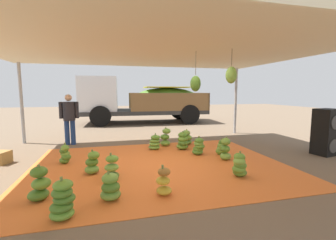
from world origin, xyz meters
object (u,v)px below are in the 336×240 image
banana_bunch_3 (164,182)px  banana_bunch_9 (225,150)px  banana_bunch_1 (92,163)px  banana_bunch_5 (65,155)px  banana_bunch_8 (110,188)px  speaker_stack (326,132)px  banana_bunch_6 (112,168)px  banana_bunch_11 (183,141)px  banana_bunch_0 (155,143)px  banana_bunch_2 (199,147)px  banana_bunch_4 (221,148)px  banana_bunch_14 (187,138)px  banana_bunch_7 (39,185)px  banana_bunch_12 (165,138)px  worker_0 (69,116)px  crate_0 (0,158)px  cargo_truck_main (141,100)px  banana_bunch_13 (240,166)px  banana_bunch_10 (63,201)px

banana_bunch_3 → banana_bunch_9: 2.40m
banana_bunch_1 → banana_bunch_5: size_ratio=1.00×
banana_bunch_8 → speaker_stack: speaker_stack is taller
banana_bunch_6 → banana_bunch_11: bearing=42.6°
banana_bunch_0 → banana_bunch_2: (1.02, -0.82, 0.01)m
banana_bunch_11 → banana_bunch_4: bearing=-43.9°
banana_bunch_9 → banana_bunch_11: size_ratio=1.07×
banana_bunch_5 → speaker_stack: (6.55, -0.81, 0.39)m
banana_bunch_11 → banana_bunch_14: banana_bunch_11 is taller
banana_bunch_8 → banana_bunch_11: 3.38m
banana_bunch_3 → banana_bunch_7: 1.90m
banana_bunch_3 → banana_bunch_4: bearing=44.1°
banana_bunch_12 → worker_0: worker_0 is taller
banana_bunch_5 → crate_0: bearing=165.3°
banana_bunch_0 → worker_0: bearing=152.2°
banana_bunch_8 → banana_bunch_9: 3.09m
banana_bunch_1 → cargo_truck_main: size_ratio=0.07×
speaker_stack → banana_bunch_0: bearing=159.6°
banana_bunch_4 → banana_bunch_9: banana_bunch_9 is taller
banana_bunch_14 → speaker_stack: bearing=-31.3°
banana_bunch_13 → banana_bunch_14: size_ratio=1.03×
cargo_truck_main → banana_bunch_5: bearing=-111.2°
banana_bunch_5 → banana_bunch_13: (3.45, -1.74, 0.01)m
banana_bunch_0 → banana_bunch_13: size_ratio=0.93×
banana_bunch_6 → banana_bunch_10: 1.40m
banana_bunch_14 → crate_0: banana_bunch_14 is taller
banana_bunch_12 → crate_0: (-4.14, -0.79, -0.11)m
banana_bunch_1 → crate_0: (-2.14, 1.22, -0.07)m
speaker_stack → banana_bunch_11: bearing=158.3°
banana_bunch_4 → crate_0: bearing=173.8°
banana_bunch_10 → banana_bunch_5: bearing=99.2°
banana_bunch_1 → banana_bunch_7: (-0.70, -1.03, 0.03)m
banana_bunch_4 → crate_0: size_ratio=1.12×
worker_0 → banana_bunch_1: bearing=-73.5°
banana_bunch_6 → banana_bunch_13: bearing=-11.3°
banana_bunch_14 → banana_bunch_0: bearing=-162.0°
banana_bunch_12 → crate_0: 4.22m
banana_bunch_1 → banana_bunch_10: bearing=-98.7°
banana_bunch_6 → banana_bunch_8: bearing=-91.7°
banana_bunch_7 → banana_bunch_12: banana_bunch_12 is taller
banana_bunch_9 → banana_bunch_11: (-0.69, 1.22, -0.01)m
crate_0 → speaker_stack: bearing=-8.5°
banana_bunch_2 → banana_bunch_0: bearing=141.4°
banana_bunch_4 → banana_bunch_2: bearing=163.7°
banana_bunch_4 → banana_bunch_0: bearing=148.3°
banana_bunch_9 → banana_bunch_4: bearing=75.2°
banana_bunch_10 → banana_bunch_0: bearing=60.7°
banana_bunch_2 → banana_bunch_12: size_ratio=0.87×
banana_bunch_5 → banana_bunch_11: banana_bunch_11 is taller
banana_bunch_0 → banana_bunch_1: banana_bunch_1 is taller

